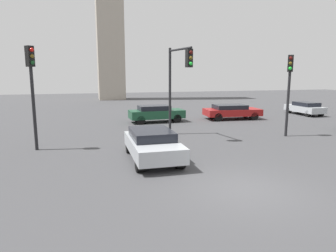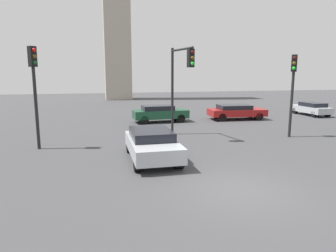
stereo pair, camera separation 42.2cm
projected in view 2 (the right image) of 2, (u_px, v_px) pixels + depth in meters
The scene contains 8 objects.
ground_plane at pixel (241, 190), 9.99m from camera, with size 108.05×108.05×0.00m, color #424244.
traffic_light_0 at pixel (181, 74), 17.62m from camera, with size 0.67×2.76×5.43m.
traffic_light_3 at pixel (34, 79), 14.91m from camera, with size 0.45×0.48×5.19m.
traffic_light_4 at pixel (293, 80), 17.91m from camera, with size 0.45×0.48×4.97m.
car_0 at pixel (160, 113), 24.10m from camera, with size 4.42×1.91×1.36m.
car_1 at pixel (152, 144), 13.50m from camera, with size 2.06×4.48×1.35m.
car_3 at pixel (311, 108), 28.08m from camera, with size 1.72×3.97×1.22m.
car_4 at pixel (236, 111), 25.50m from camera, with size 4.86×2.47×1.26m.
Camera 2 is at (-4.66, -8.60, 3.83)m, focal length 31.98 mm.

